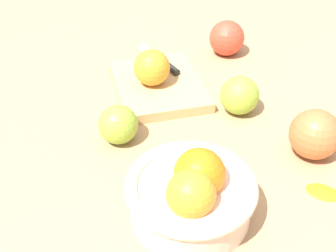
{
  "coord_description": "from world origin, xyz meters",
  "views": [
    {
      "loc": [
        -0.54,
        0.34,
        0.48
      ],
      "look_at": [
        -0.01,
        0.12,
        0.04
      ],
      "focal_mm": 46.33,
      "sensor_mm": 36.0,
      "label": 1
    }
  ],
  "objects_px": {
    "bowl": "(192,193)",
    "knife": "(163,63)",
    "apple_back_right": "(118,124)",
    "apple_front_center": "(240,95)",
    "orange_on_board": "(152,68)",
    "apple_front_right": "(227,38)",
    "cutting_board": "(158,85)",
    "apple_front_left": "(315,134)"
  },
  "relations": [
    {
      "from": "cutting_board",
      "to": "apple_front_left",
      "type": "bearing_deg",
      "value": -150.54
    },
    {
      "from": "apple_front_left",
      "to": "apple_front_right",
      "type": "xyz_separation_m",
      "value": [
        0.37,
        -0.04,
        -0.0
      ]
    },
    {
      "from": "orange_on_board",
      "to": "apple_front_center",
      "type": "distance_m",
      "value": 0.18
    },
    {
      "from": "apple_front_right",
      "to": "apple_back_right",
      "type": "xyz_separation_m",
      "value": [
        -0.21,
        0.33,
        -0.01
      ]
    },
    {
      "from": "apple_front_right",
      "to": "orange_on_board",
      "type": "bearing_deg",
      "value": 112.17
    },
    {
      "from": "apple_back_right",
      "to": "apple_front_center",
      "type": "relative_size",
      "value": 0.94
    },
    {
      "from": "knife",
      "to": "apple_front_center",
      "type": "xyz_separation_m",
      "value": [
        -0.19,
        -0.08,
        0.01
      ]
    },
    {
      "from": "bowl",
      "to": "knife",
      "type": "bearing_deg",
      "value": -16.69
    },
    {
      "from": "apple_back_right",
      "to": "orange_on_board",
      "type": "bearing_deg",
      "value": -41.58
    },
    {
      "from": "orange_on_board",
      "to": "apple_front_left",
      "type": "relative_size",
      "value": 0.86
    },
    {
      "from": "apple_back_right",
      "to": "bowl",
      "type": "bearing_deg",
      "value": -167.98
    },
    {
      "from": "bowl",
      "to": "orange_on_board",
      "type": "xyz_separation_m",
      "value": [
        0.32,
        -0.07,
        0.01
      ]
    },
    {
      "from": "cutting_board",
      "to": "apple_front_right",
      "type": "xyz_separation_m",
      "value": [
        0.08,
        -0.2,
        0.03
      ]
    },
    {
      "from": "apple_front_left",
      "to": "apple_back_right",
      "type": "distance_m",
      "value": 0.33
    },
    {
      "from": "orange_on_board",
      "to": "knife",
      "type": "height_order",
      "value": "orange_on_board"
    },
    {
      "from": "apple_front_left",
      "to": "apple_front_center",
      "type": "height_order",
      "value": "apple_front_left"
    },
    {
      "from": "knife",
      "to": "apple_front_left",
      "type": "relative_size",
      "value": 1.87
    },
    {
      "from": "apple_front_center",
      "to": "bowl",
      "type": "bearing_deg",
      "value": 135.85
    },
    {
      "from": "knife",
      "to": "apple_front_right",
      "type": "xyz_separation_m",
      "value": [
        0.03,
        -0.17,
        0.01
      ]
    },
    {
      "from": "bowl",
      "to": "apple_front_right",
      "type": "bearing_deg",
      "value": -34.44
    },
    {
      "from": "orange_on_board",
      "to": "apple_back_right",
      "type": "bearing_deg",
      "value": 138.42
    },
    {
      "from": "orange_on_board",
      "to": "apple_front_right",
      "type": "xyz_separation_m",
      "value": [
        0.09,
        -0.22,
        -0.02
      ]
    },
    {
      "from": "apple_back_right",
      "to": "cutting_board",
      "type": "bearing_deg",
      "value": -44.03
    },
    {
      "from": "cutting_board",
      "to": "apple_back_right",
      "type": "bearing_deg",
      "value": 135.97
    },
    {
      "from": "knife",
      "to": "orange_on_board",
      "type": "bearing_deg",
      "value": 141.31
    },
    {
      "from": "bowl",
      "to": "apple_front_left",
      "type": "distance_m",
      "value": 0.24
    },
    {
      "from": "knife",
      "to": "apple_front_center",
      "type": "bearing_deg",
      "value": -158.07
    },
    {
      "from": "apple_front_right",
      "to": "apple_front_center",
      "type": "height_order",
      "value": "apple_front_right"
    },
    {
      "from": "knife",
      "to": "cutting_board",
      "type": "bearing_deg",
      "value": 148.21
    },
    {
      "from": "orange_on_board",
      "to": "apple_front_right",
      "type": "relative_size",
      "value": 0.89
    },
    {
      "from": "bowl",
      "to": "cutting_board",
      "type": "relative_size",
      "value": 0.84
    },
    {
      "from": "knife",
      "to": "apple_front_right",
      "type": "relative_size",
      "value": 1.94
    },
    {
      "from": "bowl",
      "to": "apple_front_left",
      "type": "xyz_separation_m",
      "value": [
        0.04,
        -0.24,
        -0.0
      ]
    },
    {
      "from": "apple_front_left",
      "to": "bowl",
      "type": "bearing_deg",
      "value": 100.11
    },
    {
      "from": "orange_on_board",
      "to": "apple_front_left",
      "type": "xyz_separation_m",
      "value": [
        -0.28,
        -0.18,
        -0.01
      ]
    },
    {
      "from": "orange_on_board",
      "to": "knife",
      "type": "distance_m",
      "value": 0.09
    },
    {
      "from": "apple_front_left",
      "to": "apple_front_center",
      "type": "relative_size",
      "value": 1.15
    },
    {
      "from": "bowl",
      "to": "cutting_board",
      "type": "xyz_separation_m",
      "value": [
        0.33,
        -0.08,
        -0.03
      ]
    },
    {
      "from": "cutting_board",
      "to": "apple_back_right",
      "type": "relative_size",
      "value": 3.2
    },
    {
      "from": "bowl",
      "to": "knife",
      "type": "height_order",
      "value": "bowl"
    },
    {
      "from": "cutting_board",
      "to": "knife",
      "type": "distance_m",
      "value": 0.07
    },
    {
      "from": "knife",
      "to": "apple_front_right",
      "type": "height_order",
      "value": "apple_front_right"
    }
  ]
}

